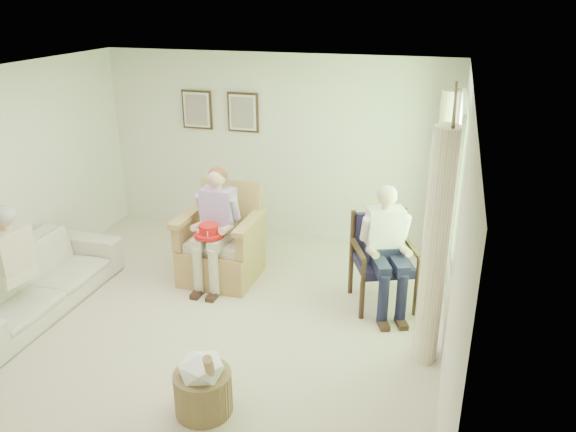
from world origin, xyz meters
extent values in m
plane|color=beige|center=(0.00, 0.00, 0.00)|extent=(5.50, 5.50, 0.00)
cube|color=silver|center=(0.00, 2.75, 1.30)|extent=(5.00, 0.04, 2.60)
cube|color=silver|center=(2.50, 0.00, 1.30)|extent=(0.04, 5.50, 2.60)
cube|color=white|center=(0.00, 0.00, 2.60)|extent=(5.00, 5.50, 0.02)
cube|color=#2D6B23|center=(2.47, 1.20, 1.55)|extent=(0.02, 1.40, 1.50)
cube|color=white|center=(2.46, 1.20, 2.33)|extent=(0.04, 1.52, 0.06)
cube|color=white|center=(2.46, 1.20, 0.77)|extent=(0.04, 1.52, 0.06)
cylinder|color=#382114|center=(2.37, 1.20, 2.35)|extent=(0.03, 2.50, 0.03)
cylinder|color=#F3EDBE|center=(2.33, 0.22, 1.15)|extent=(0.34, 0.34, 2.30)
cylinder|color=#F3EDBE|center=(2.33, 2.18, 1.15)|extent=(0.34, 0.34, 2.30)
cube|color=#382114|center=(-1.15, 2.72, 1.78)|extent=(0.45, 0.03, 0.55)
cube|color=silver|center=(-1.15, 2.70, 1.78)|extent=(0.39, 0.01, 0.49)
cube|color=tan|center=(-1.15, 2.69, 1.78)|extent=(0.33, 0.01, 0.43)
cube|color=#382114|center=(-0.45, 2.72, 1.78)|extent=(0.45, 0.03, 0.55)
cube|color=silver|center=(-0.45, 2.70, 1.78)|extent=(0.39, 0.01, 0.49)
cube|color=tan|center=(-0.45, 2.69, 1.78)|extent=(0.33, 0.01, 0.43)
cube|color=tan|center=(-0.21, 1.19, 0.23)|extent=(0.87, 0.85, 0.46)
cube|color=beige|center=(-0.21, 1.16, 0.51)|extent=(0.67, 0.65, 0.11)
cube|color=tan|center=(-0.21, 1.55, 0.82)|extent=(0.80, 0.25, 0.68)
cube|color=tan|center=(-0.61, 1.19, 0.63)|extent=(0.11, 0.78, 0.33)
cube|color=tan|center=(0.19, 1.19, 0.63)|extent=(0.11, 0.78, 0.33)
cylinder|color=black|center=(1.49, 0.83, 0.22)|extent=(0.06, 0.06, 0.44)
cylinder|color=black|center=(2.10, 0.83, 0.22)|extent=(0.06, 0.06, 0.44)
cylinder|color=black|center=(1.49, 1.40, 0.22)|extent=(0.06, 0.06, 0.44)
cylinder|color=black|center=(2.10, 1.40, 0.22)|extent=(0.06, 0.06, 0.44)
cube|color=#1F1A3B|center=(1.79, 1.12, 0.49)|extent=(0.59, 0.57, 0.10)
cube|color=#1F1A3B|center=(1.79, 1.39, 0.77)|extent=(0.55, 0.07, 0.51)
imported|color=beige|center=(-1.95, -0.08, 0.33)|extent=(2.27, 0.89, 0.66)
cube|color=#C1B69B|center=(-0.21, 1.15, 0.67)|extent=(0.40, 0.26, 0.16)
cube|color=#B895D3|center=(-0.21, 1.17, 0.95)|extent=(0.39, 0.24, 0.46)
sphere|color=#DDAD8E|center=(-0.21, 1.16, 1.32)|extent=(0.21, 0.21, 0.21)
ellipsoid|color=brown|center=(-0.21, 1.19, 1.35)|extent=(0.22, 0.22, 0.18)
cube|color=#C1B69B|center=(-0.31, 0.93, 0.62)|extent=(0.14, 0.44, 0.13)
cube|color=#C1B69B|center=(-0.11, 0.93, 0.62)|extent=(0.14, 0.44, 0.13)
cylinder|color=#C1B69B|center=(-0.31, 0.73, 0.32)|extent=(0.12, 0.12, 0.57)
cylinder|color=#C1B69B|center=(-0.11, 0.73, 0.32)|extent=(0.12, 0.12, 0.57)
cube|color=#181936|center=(1.79, 1.12, 0.66)|extent=(0.40, 0.26, 0.16)
cube|color=white|center=(1.79, 1.14, 0.94)|extent=(0.39, 0.24, 0.46)
sphere|color=#DDAD8E|center=(1.79, 1.13, 1.31)|extent=(0.21, 0.21, 0.21)
ellipsoid|color=#B7B2AD|center=(1.79, 1.15, 1.33)|extent=(0.22, 0.22, 0.18)
cube|color=#181936|center=(1.69, 0.90, 0.61)|extent=(0.14, 0.44, 0.13)
cube|color=#181936|center=(1.89, 0.90, 0.61)|extent=(0.14, 0.44, 0.13)
cylinder|color=#181936|center=(1.69, 0.70, 0.31)|extent=(0.12, 0.12, 0.56)
cylinder|color=#181936|center=(1.89, 0.70, 0.31)|extent=(0.12, 0.12, 0.56)
cube|color=beige|center=(-1.95, -0.31, 0.57)|extent=(0.42, 0.26, 0.16)
cube|color=beige|center=(-1.95, -0.29, 0.85)|extent=(0.41, 0.24, 0.46)
sphere|color=#DDAD8E|center=(-1.95, -0.30, 1.22)|extent=(0.21, 0.21, 0.21)
ellipsoid|color=#B7B2AD|center=(-1.95, -0.28, 1.24)|extent=(0.22, 0.22, 0.18)
cube|color=beige|center=(-1.85, -0.53, 0.52)|extent=(0.14, 0.44, 0.13)
cylinder|color=red|center=(-0.21, 0.87, 0.72)|extent=(0.35, 0.35, 0.04)
cylinder|color=red|center=(-0.21, 0.87, 0.78)|extent=(0.23, 0.23, 0.12)
cube|color=white|center=(-0.09, 0.87, 0.78)|extent=(0.04, 0.01, 0.05)
cube|color=white|center=(-0.18, 0.99, 0.78)|extent=(0.02, 0.05, 0.05)
cube|color=white|center=(-0.31, 0.95, 0.78)|extent=(0.04, 0.03, 0.05)
cube|color=white|center=(-0.31, 0.80, 0.78)|extent=(0.04, 0.03, 0.05)
cube|color=white|center=(-0.18, 0.76, 0.78)|extent=(0.02, 0.05, 0.05)
cylinder|color=tan|center=(0.57, -1.10, 0.19)|extent=(0.53, 0.53, 0.38)
ellipsoid|color=white|center=(0.57, -1.10, 0.44)|extent=(0.44, 0.44, 0.26)
cylinder|color=#A57F56|center=(0.68, -1.16, 0.44)|extent=(0.19, 0.35, 0.57)
camera|label=1|loc=(2.34, -4.60, 3.34)|focal=35.00mm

